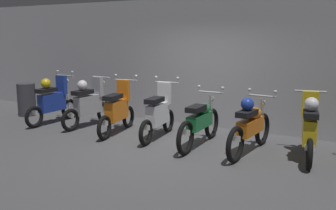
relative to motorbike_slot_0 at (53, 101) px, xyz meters
The scene contains 10 objects.
ground_plane 3.61m from the motorbike_slot_0, ahead, with size 80.00×80.00×0.00m, color #4C4C4F.
back_wall 4.05m from the motorbike_slot_0, 26.11° to the left, with size 16.00×0.30×3.06m, color #ADADB2.
motorbike_slot_0 is the anchor object (origin of this frame).
motorbike_slot_1 1.03m from the motorbike_slot_0, 10.01° to the left, with size 0.56×1.68×1.18m.
motorbike_slot_2 2.01m from the motorbike_slot_0, ahead, with size 0.58×1.67×1.29m.
motorbike_slot_3 3.03m from the motorbike_slot_0, ahead, with size 0.59×1.68×1.29m.
motorbike_slot_4 4.04m from the motorbike_slot_0, ahead, with size 0.59×1.95×1.15m.
motorbike_slot_5 5.05m from the motorbike_slot_0, ahead, with size 0.59×1.95×1.15m.
motorbike_slot_6 6.06m from the motorbike_slot_0, ahead, with size 0.57×1.67×1.18m.
trash_bin 1.35m from the motorbike_slot_0, 167.04° to the left, with size 0.48×0.48×0.89m, color #38383D.
Camera 1 is at (3.46, -6.16, 2.18)m, focal length 39.98 mm.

